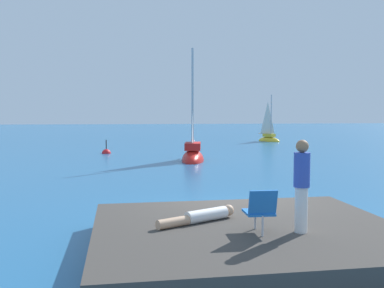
{
  "coord_description": "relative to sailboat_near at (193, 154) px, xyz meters",
  "views": [
    {
      "loc": [
        -2.33,
        -10.67,
        2.63
      ],
      "look_at": [
        0.22,
        9.97,
        1.08
      ],
      "focal_mm": 41.53,
      "sensor_mm": 36.0,
      "label": 1
    }
  ],
  "objects": [
    {
      "name": "beach_chair",
      "position": [
        -0.83,
        -15.95,
        0.61
      ],
      "size": [
        0.48,
        0.6,
        0.8
      ],
      "rotation": [
        0.0,
        0.0,
        1.57
      ],
      "color": "blue",
      "rests_on": "shore_ledge"
    },
    {
      "name": "shore_ledge",
      "position": [
        -0.91,
        -15.38,
        -0.09
      ],
      "size": [
        5.82,
        5.03,
        0.52
      ],
      "primitive_type": "cube",
      "rotation": [
        0.0,
        0.0,
        0.04
      ],
      "color": "#423D38",
      "rests_on": "ground"
    },
    {
      "name": "boulder_seaward",
      "position": [
        -2.83,
        -13.06,
        -0.35
      ],
      "size": [
        1.13,
        1.05,
        0.69
      ],
      "primitive_type": "cube",
      "rotation": [
        -0.15,
        0.08,
        0.28
      ],
      "color": "#423638",
      "rests_on": "ground"
    },
    {
      "name": "sailboat_near",
      "position": [
        0.0,
        0.0,
        0.0
      ],
      "size": [
        1.68,
        3.54,
        6.45
      ],
      "rotation": [
        0.0,
        0.0,
        4.56
      ],
      "color": "red",
      "rests_on": "ground"
    },
    {
      "name": "person_sunbather",
      "position": [
        -1.72,
        -15.02,
        0.28
      ],
      "size": [
        1.6,
        0.99,
        0.25
      ],
      "rotation": [
        0.0,
        0.0,
        3.65
      ],
      "color": "white",
      "rests_on": "shore_ledge"
    },
    {
      "name": "sailboat_far",
      "position": [
        8.44,
        14.1,
        -0.11
      ],
      "size": [
        1.88,
        2.41,
        4.44
      ],
      "rotation": [
        0.0,
        0.0,
        5.25
      ],
      "color": "yellow",
      "rests_on": "ground"
    },
    {
      "name": "boulder_inland",
      "position": [
        1.48,
        -12.48,
        -0.35
      ],
      "size": [
        0.95,
        0.83,
        0.59
      ],
      "primitive_type": "cube",
      "rotation": [
        -0.15,
        0.11,
        2.88
      ],
      "color": "#3C393D",
      "rests_on": "ground"
    },
    {
      "name": "person_standing",
      "position": [
        -0.1,
        -15.94,
        1.03
      ],
      "size": [
        0.28,
        0.28,
        1.62
      ],
      "rotation": [
        0.0,
        0.0,
        4.62
      ],
      "color": "white",
      "rests_on": "shore_ledge"
    },
    {
      "name": "marker_buoy",
      "position": [
        -4.84,
        4.57,
        -0.34
      ],
      "size": [
        0.56,
        0.56,
        1.13
      ],
      "color": "red",
      "rests_on": "ground"
    },
    {
      "name": "ground_plane",
      "position": [
        -0.58,
        -12.58,
        -0.35
      ],
      "size": [
        160.0,
        160.0,
        0.0
      ],
      "primitive_type": "plane",
      "color": "#236093"
    }
  ]
}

